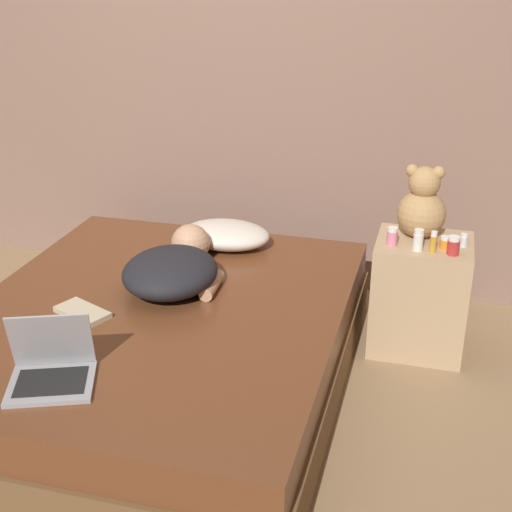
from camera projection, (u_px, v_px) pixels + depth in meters
The scene contains 15 objects.
ground_plane at pixel (161, 384), 3.20m from camera, with size 12.00×12.00×0.00m, color #937551.
wall_back at pixel (237, 49), 3.76m from camera, with size 8.00×0.06×2.60m.
bed at pixel (159, 347), 3.12m from camera, with size 1.59×1.91×0.39m.
nightstand at pixel (420, 295), 3.40m from camera, with size 0.44×0.38×0.55m.
pillow at pixel (226, 235), 3.62m from camera, with size 0.45×0.32×0.13m.
person_lying at pixel (174, 267), 3.20m from camera, with size 0.44×0.66×0.19m.
laptop at pixel (51, 367), 2.51m from camera, with size 0.36×0.34×0.25m.
teddy_bear at pixel (422, 206), 3.28m from camera, with size 0.23×0.23×0.35m.
bottle_amber at pixel (433, 242), 3.16m from camera, with size 0.03×0.03×0.10m.
bottle_orange at pixel (446, 243), 3.20m from camera, with size 0.05×0.05×0.06m.
bottle_pink at pixel (392, 236), 3.23m from camera, with size 0.05×0.05×0.08m.
bottle_clear at pixel (464, 240), 3.22m from camera, with size 0.04×0.04×0.06m.
bottle_white at pixel (418, 240), 3.17m from camera, with size 0.05×0.05×0.10m.
bottle_red at pixel (453, 246), 3.13m from camera, with size 0.05×0.05×0.09m.
book at pixel (82, 312), 2.97m from camera, with size 0.27×0.21×0.02m.
Camera 1 is at (1.12, -2.49, 1.82)m, focal length 50.00 mm.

